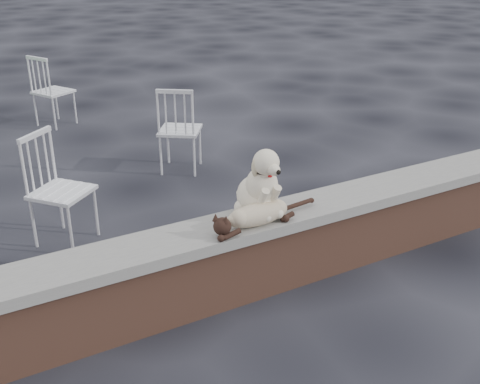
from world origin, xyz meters
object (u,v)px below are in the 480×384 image
cat (257,213)px  chair_a (62,190)px  chair_e (53,90)px  dog (257,180)px  chair_c (180,128)px

cat → chair_a: 1.78m
chair_e → chair_a: (-0.69, -3.33, 0.00)m
dog → chair_a: dog is taller
chair_a → chair_c: (1.50, 1.02, 0.00)m
dog → cat: dog is taller
cat → chair_e: chair_e is taller
dog → chair_c: size_ratio=0.55×
chair_e → chair_a: same height
chair_e → chair_a: size_ratio=1.00×
chair_e → chair_a: bearing=139.8°
cat → chair_c: chair_c is taller
dog → chair_e: bearing=90.8°
cat → chair_c: size_ratio=1.10×
cat → chair_c: 2.56m
cat → chair_c: (0.52, 2.50, -0.20)m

